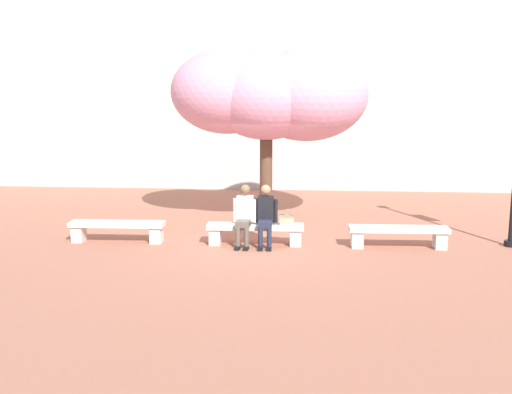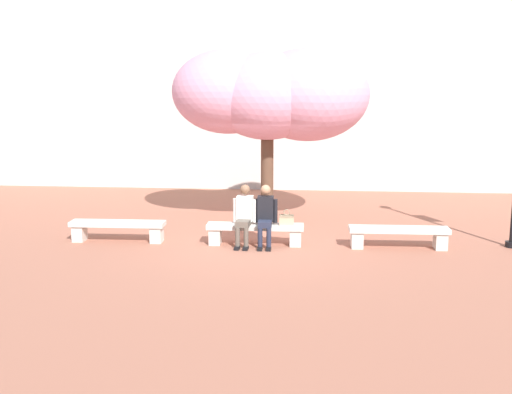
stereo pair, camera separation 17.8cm
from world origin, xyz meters
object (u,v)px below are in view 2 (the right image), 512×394
Objects in this scene: person_seated_left at (244,213)px; handbag at (287,219)px; stone_bench_west_end at (118,228)px; stone_bench_center at (399,234)px; cherry_tree_main at (273,95)px; stone_bench_near_west at (255,231)px; person_seated_right at (265,213)px.

handbag is (0.89, 0.03, -0.12)m from person_seated_left.
stone_bench_west_end is 3.68m from handbag.
cherry_tree_main is at bearing 142.03° from stone_bench_center.
stone_bench_near_west is 0.45m from person_seated_right.
person_seated_left is 1.00× the size of person_seated_right.
cherry_tree_main reaches higher than person_seated_left.
stone_bench_west_end is 1.00× the size of stone_bench_center.
cherry_tree_main is (-0.45, 2.19, 2.56)m from handbag.
stone_bench_near_west is 0.72m from handbag.
stone_bench_near_west is at bearing -95.71° from cherry_tree_main.
stone_bench_west_end is 3.25m from person_seated_right.
cherry_tree_main reaches higher than stone_bench_near_west.
handbag is 3.40m from cherry_tree_main.
handbag is at bearing -78.37° from cherry_tree_main.
stone_bench_west_end is 1.60× the size of person_seated_right.
person_seated_right is 3.81× the size of handbag.
cherry_tree_main reaches higher than stone_bench_center.
stone_bench_west_end and stone_bench_center have the same top height.
stone_bench_center is at bearing 0.00° from stone_bench_west_end.
stone_bench_west_end is at bearing 180.00° from stone_bench_center.
stone_bench_near_west is 1.00× the size of stone_bench_center.
person_seated_right is 0.46m from handbag.
cherry_tree_main reaches higher than person_seated_right.
stone_bench_near_west is at bearing 13.46° from person_seated_left.
person_seated_left reaches higher than stone_bench_near_west.
stone_bench_center is 2.35m from handbag.
person_seated_right is at bearing -13.64° from stone_bench_near_west.
cherry_tree_main is at bearing 101.63° from handbag.
person_seated_left is 0.27× the size of cherry_tree_main.
person_seated_right is (0.22, -0.05, 0.39)m from stone_bench_near_west.
stone_bench_center is (3.00, 0.00, 0.00)m from stone_bench_near_west.
person_seated_right is at bearing -175.97° from handbag.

